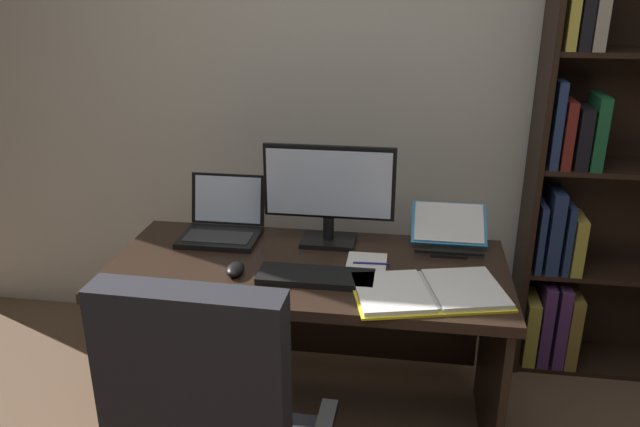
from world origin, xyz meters
TOP-DOWN VIEW (x-y plane):
  - wall_back at (0.00, 1.98)m, footprint 4.62×0.12m
  - desk at (-0.07, 1.19)m, footprint 1.51×0.69m
  - bookshelf at (1.16, 1.76)m, footprint 0.90×0.30m
  - monitor at (-0.02, 1.34)m, footprint 0.53×0.16m
  - laptop at (-0.47, 1.34)m, footprint 0.32×0.29m
  - keyboard at (-0.02, 1.00)m, footprint 0.42×0.15m
  - computer_mouse at (-0.32, 1.00)m, footprint 0.06×0.10m
  - reading_stand_with_book at (0.46, 1.39)m, footprint 0.30×0.25m
  - open_binder at (0.38, 0.95)m, footprint 0.58×0.42m
  - notepad at (0.15, 1.14)m, footprint 0.15×0.21m
  - pen at (0.17, 1.14)m, footprint 0.14×0.02m

SIDE VIEW (x-z plane):
  - desk at x=-0.07m, z-range 0.16..0.89m
  - notepad at x=0.15m, z-range 0.73..0.74m
  - open_binder at x=0.38m, z-range 0.73..0.76m
  - keyboard at x=-0.02m, z-range 0.73..0.76m
  - pen at x=0.17m, z-range 0.74..0.75m
  - computer_mouse at x=-0.32m, z-range 0.73..0.77m
  - laptop at x=-0.47m, z-range 0.67..0.90m
  - reading_stand_with_book at x=0.46m, z-range 0.73..0.88m
  - bookshelf at x=1.16m, z-range -0.07..1.90m
  - monitor at x=-0.02m, z-range 0.74..1.15m
  - wall_back at x=0.00m, z-range 0.00..2.67m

